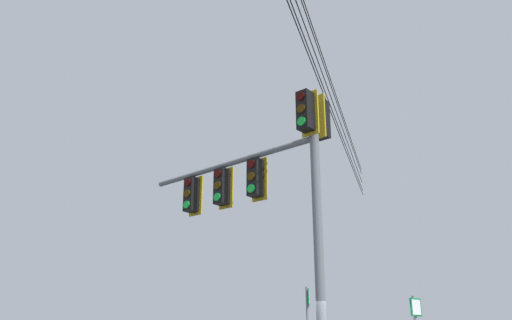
# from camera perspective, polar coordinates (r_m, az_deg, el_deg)

# --- Properties ---
(signal_mast_assembly) EXTENTS (4.19, 4.16, 7.03)m
(signal_mast_assembly) POSITION_cam_1_polar(r_m,az_deg,el_deg) (12.14, 1.49, -2.86)
(signal_mast_assembly) COLOR slate
(signal_mast_assembly) RESTS_ON ground
(overhead_wire_span) EXTENTS (7.87, 21.83, 1.75)m
(overhead_wire_span) POSITION_cam_1_polar(r_m,az_deg,el_deg) (13.72, 6.67, 10.49)
(overhead_wire_span) COLOR black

